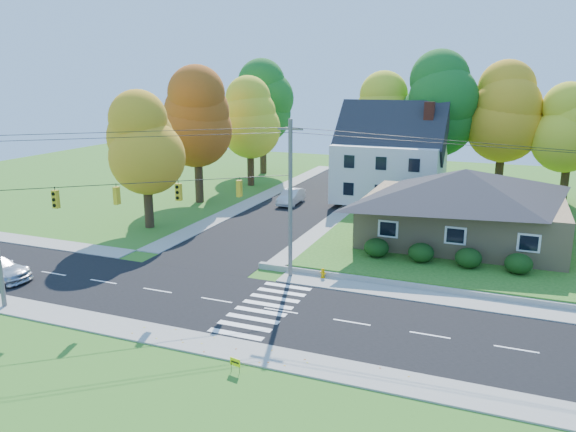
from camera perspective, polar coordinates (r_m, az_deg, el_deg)
name	(u,v)px	position (r m, az deg, el deg)	size (l,w,h in m)	color
ground	(281,311)	(31.14, -0.72, -9.63)	(120.00, 120.00, 0.00)	#3D7923
road_main	(281,311)	(31.13, -0.72, -9.61)	(90.00, 8.00, 0.02)	black
road_cross	(306,202)	(57.03, 1.82, 1.45)	(8.00, 44.00, 0.02)	black
sidewalk_north	(311,280)	(35.45, 2.38, -6.53)	(90.00, 2.00, 0.08)	#9C9A90
sidewalk_south	(240,351)	(27.03, -4.88, -13.50)	(90.00, 2.00, 0.08)	#9C9A90
lawn	(531,233)	(48.94, 23.44, -1.60)	(30.00, 30.00, 0.50)	#3D7923
ranch_house	(463,204)	(43.43, 17.38, 1.15)	(14.60, 10.60, 5.40)	tan
colonial_house	(390,159)	(55.97, 10.36, 5.75)	(10.40, 8.40, 9.60)	silver
hedge_row	(444,255)	(38.04, 15.60, -3.85)	(10.70, 1.70, 1.27)	#163A10
traffic_infrastructure	(288,214)	(30.71, -0.05, 0.19)	(38.10, 10.66, 10.00)	#666059
tree_lot_0	(385,116)	(61.83, 9.78, 10.03)	(6.72, 6.72, 12.51)	#3F2A19
tree_lot_1	(442,105)	(59.79, 15.35, 10.86)	(7.84, 7.84, 14.60)	#3F2A19
tree_lot_2	(505,112)	(60.43, 21.15, 9.82)	(7.28, 7.28, 13.56)	#3F2A19
tree_lot_3	(571,128)	(59.74, 26.82, 7.96)	(6.16, 6.16, 11.47)	#3F2A19
tree_west_0	(145,143)	(47.71, -14.36, 7.23)	(6.16, 6.16, 11.47)	#3F2A19
tree_west_1	(197,118)	(56.45, -9.27, 9.83)	(7.28, 7.28, 13.56)	#3F2A19
tree_west_2	(250,118)	(64.83, -3.89, 9.94)	(6.72, 6.72, 12.51)	#3F2A19
tree_west_3	(263,102)	(72.83, -2.59, 11.45)	(7.84, 7.84, 14.60)	#3F2A19
white_car	(291,197)	(55.81, 0.31, 1.98)	(1.59, 4.57, 1.51)	silver
fire_hydrant	(323,274)	(35.72, 3.57, -5.88)	(0.40, 0.31, 0.70)	#DA9900
yard_sign	(235,362)	(25.18, -5.39, -14.60)	(0.53, 0.14, 0.67)	black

